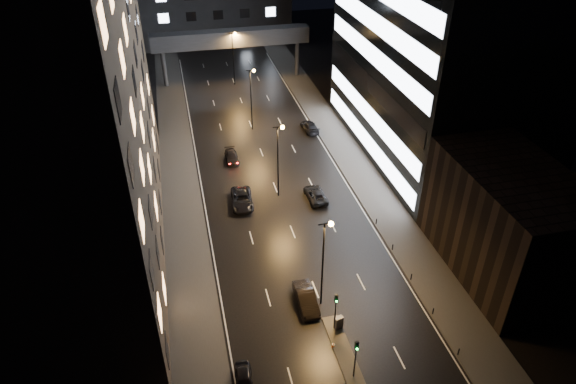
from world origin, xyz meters
The scene contains 22 objects.
ground centered at (0.00, 40.00, 0.00)m, with size 160.00×160.00×0.00m, color black.
sidewalk_left centered at (-12.50, 35.00, 0.07)m, with size 5.00×110.00×0.15m, color #383533.
sidewalk_right centered at (12.50, 35.00, 0.07)m, with size 5.00×110.00×0.15m, color #383533.
building_left centered at (-22.50, 24.00, 20.00)m, with size 15.00×48.00×40.00m, color #2D2319.
building_right_low centered at (20.00, 9.00, 6.00)m, with size 10.00×18.00×12.00m, color black.
skybridge centered at (0.00, 70.00, 8.34)m, with size 30.00×3.00×10.00m.
median_island centered at (0.30, 2.00, 0.07)m, with size 1.60×8.00×0.15m, color #383533.
traffic_signal_near centered at (0.30, 4.49, 3.09)m, with size 0.28×0.34×4.40m.
traffic_signal_far centered at (0.30, -1.01, 3.09)m, with size 0.28×0.34×4.40m.
bollard_row centered at (10.20, 6.50, 0.45)m, with size 0.12×25.12×0.90m.
streetlight_near centered at (0.16, 8.00, 6.50)m, with size 1.45×0.50×10.15m.
streetlight_mid_a centered at (0.16, 28.00, 6.50)m, with size 1.45×0.50×10.15m.
streetlight_mid_b centered at (0.16, 48.00, 6.50)m, with size 1.45×0.50×10.15m.
streetlight_far centered at (0.16, 68.00, 6.50)m, with size 1.45×0.50×10.15m.
car_away_a centered at (-9.00, 0.36, 0.64)m, with size 1.51×3.75×1.28m, color black.
car_away_b centered at (-1.50, 8.18, 0.82)m, with size 1.73×4.96×1.63m, color black.
car_away_c centered at (-4.97, 27.06, 0.79)m, with size 2.63×5.70×1.58m, color black.
car_away_d centered at (-4.71, 38.53, 0.64)m, with size 1.79×4.40×1.28m, color black.
car_toward_a centered at (4.55, 26.10, 0.69)m, with size 2.30×4.98×1.38m, color black.
car_toward_b centered at (9.00, 45.29, 0.73)m, with size 2.06×5.06×1.47m, color black.
utility_cabinet centered at (0.70, 4.51, 0.81)m, with size 0.82×0.46×1.32m, color #4F4E51.
cone_a centered at (-0.41, 2.51, 0.25)m, with size 0.35×0.35×0.51m, color #FF5C0D.
Camera 1 is at (-11.60, -27.04, 37.78)m, focal length 32.00 mm.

